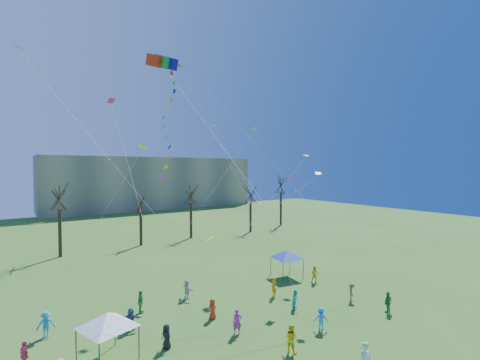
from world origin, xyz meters
TOP-DOWN VIEW (x-y plane):
  - distant_building at (22.00, 82.00)m, footprint 60.00×14.00m
  - bare_tree_row at (3.80, 36.21)m, footprint 68.59×7.49m
  - big_box_kite at (-4.36, 7.08)m, footprint 4.47×7.11m
  - canopy_tent_white at (-8.89, 6.60)m, footprint 3.84×3.84m
  - canopy_tent_blue at (11.07, 12.06)m, footprint 3.84×3.84m
  - festival_crowd at (-1.62, 6.73)m, footprint 26.16×13.25m
  - small_kites_aloft at (1.36, 11.80)m, footprint 29.11×18.27m

SIDE VIEW (x-z plane):
  - festival_crowd at x=-1.62m, z-range -0.06..1.77m
  - canopy_tent_blue at x=11.07m, z-range 1.01..3.94m
  - canopy_tent_white at x=-8.89m, z-range 1.05..4.07m
  - bare_tree_row at x=3.80m, z-range 1.46..12.22m
  - distant_building at x=22.00m, z-range 0.00..15.00m
  - small_kites_aloft at x=1.36m, z-range -2.27..29.39m
  - big_box_kite at x=-4.36m, z-range 3.95..25.56m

